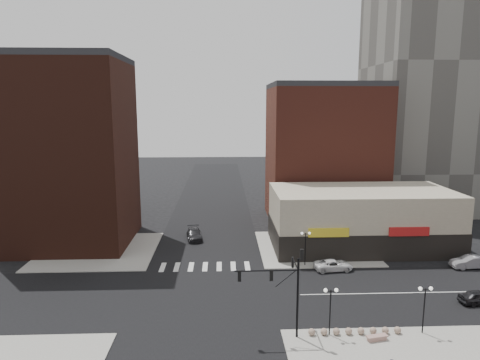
{
  "coord_description": "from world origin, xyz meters",
  "views": [
    {
      "loc": [
        2.1,
        -40.94,
        19.21
      ],
      "look_at": [
        4.03,
        6.02,
        11.0
      ],
      "focal_mm": 32.0,
      "sensor_mm": 36.0,
      "label": 1
    }
  ],
  "objects": [
    {
      "name": "building_nw_low",
      "position": [
        -32.0,
        34.0,
        6.0
      ],
      "size": [
        20.0,
        18.0,
        12.0
      ],
      "primitive_type": "cube",
      "color": "#3C1B13",
      "rests_on": "ground"
    },
    {
      "name": "traffic_signal",
      "position": [
        7.24,
        -7.83,
        4.96
      ],
      "size": [
        5.59,
        3.09,
        7.77
      ],
      "color": "black",
      "rests_on": "ground"
    },
    {
      "name": "building_ne_row",
      "position": [
        21.0,
        15.0,
        3.3
      ],
      "size": [
        24.2,
        12.2,
        8.0
      ],
      "color": "#B5A890",
      "rests_on": "ground"
    },
    {
      "name": "silver_sedan",
      "position": [
        31.63,
        6.5,
        0.76
      ],
      "size": [
        4.64,
        1.76,
        1.51
      ],
      "primitive_type": "imported",
      "rotation": [
        0.0,
        0.0,
        -1.54
      ],
      "color": "gray",
      "rests_on": "ground"
    },
    {
      "name": "street_lamp_se_a",
      "position": [
        11.0,
        -8.0,
        3.29
      ],
      "size": [
        1.22,
        0.32,
        4.16
      ],
      "color": "black",
      "rests_on": "sidewalk_se"
    },
    {
      "name": "stone_bench",
      "position": [
        14.71,
        -9.0,
        0.34
      ],
      "size": [
        1.86,
        0.88,
        0.42
      ],
      "rotation": [
        0.0,
        0.0,
        0.2
      ],
      "color": "#A37B71",
      "rests_on": "sidewalk_se"
    },
    {
      "name": "building_ne_midrise",
      "position": [
        19.0,
        29.5,
        11.0
      ],
      "size": [
        18.0,
        15.0,
        22.0
      ],
      "primitive_type": "cube",
      "color": "maroon",
      "rests_on": "ground"
    },
    {
      "name": "street_lamp_se_b",
      "position": [
        19.0,
        -8.0,
        3.29
      ],
      "size": [
        1.22,
        0.32,
        4.16
      ],
      "color": "black",
      "rests_on": "sidewalk_se"
    },
    {
      "name": "building_nw",
      "position": [
        -19.0,
        18.5,
        12.5
      ],
      "size": [
        16.0,
        15.0,
        25.0
      ],
      "primitive_type": "cube",
      "color": "#3C1B13",
      "rests_on": "ground"
    },
    {
      "name": "sidewalk_ne",
      "position": [
        14.5,
        14.5,
        0.06
      ],
      "size": [
        15.0,
        15.0,
        0.12
      ],
      "primitive_type": "cube",
      "color": "gray",
      "rests_on": "ground"
    },
    {
      "name": "bollard_row",
      "position": [
        13.17,
        -8.0,
        0.41
      ],
      "size": [
        7.94,
        0.59,
        0.59
      ],
      "color": "#89705F",
      "rests_on": "sidewalk_se"
    },
    {
      "name": "white_suv",
      "position": [
        15.1,
        6.5,
        0.64
      ],
      "size": [
        4.77,
        2.56,
        1.27
      ],
      "primitive_type": "imported",
      "rotation": [
        0.0,
        0.0,
        1.67
      ],
      "color": "silver",
      "rests_on": "ground"
    },
    {
      "name": "road_ew",
      "position": [
        0.0,
        0.0,
        0.01
      ],
      "size": [
        200.0,
        14.0,
        0.02
      ],
      "primitive_type": "cube",
      "color": "black",
      "rests_on": "ground"
    },
    {
      "name": "dark_sedan_north",
      "position": [
        -2.09,
        19.15,
        0.75
      ],
      "size": [
        2.78,
        5.38,
        1.49
      ],
      "primitive_type": "imported",
      "rotation": [
        0.0,
        0.0,
        0.14
      ],
      "color": "black",
      "rests_on": "ground"
    },
    {
      "name": "sidewalk_nw",
      "position": [
        -14.5,
        14.5,
        0.06
      ],
      "size": [
        15.0,
        15.0,
        0.12
      ],
      "primitive_type": "cube",
      "color": "gray",
      "rests_on": "ground"
    },
    {
      "name": "road_ns",
      "position": [
        0.0,
        0.0,
        0.01
      ],
      "size": [
        14.0,
        200.0,
        0.02
      ],
      "primitive_type": "cube",
      "color": "black",
      "rests_on": "ground"
    },
    {
      "name": "street_lamp_ne",
      "position": [
        12.0,
        8.0,
        3.29
      ],
      "size": [
        1.22,
        0.32,
        4.16
      ],
      "color": "black",
      "rests_on": "sidewalk_ne"
    },
    {
      "name": "dark_sedan_east",
      "position": [
        27.19,
        -2.66,
        0.67
      ],
      "size": [
        4.06,
        1.9,
        1.35
      ],
      "primitive_type": "imported",
      "rotation": [
        0.0,
        0.0,
        1.65
      ],
      "color": "black",
      "rests_on": "ground"
    },
    {
      "name": "ground",
      "position": [
        0.0,
        0.0,
        0.0
      ],
      "size": [
        240.0,
        240.0,
        0.0
      ],
      "primitive_type": "plane",
      "color": "black",
      "rests_on": "ground"
    }
  ]
}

